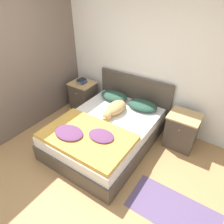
# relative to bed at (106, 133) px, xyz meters

# --- Properties ---
(ground_plane) EXTENTS (16.00, 16.00, 0.00)m
(ground_plane) POSITION_rel_bed_xyz_m (-0.01, -1.04, -0.23)
(ground_plane) COLOR tan
(wall_back) EXTENTS (9.00, 0.06, 2.55)m
(wall_back) POSITION_rel_bed_xyz_m (-0.01, 1.09, 1.04)
(wall_back) COLOR white
(wall_back) RESTS_ON ground_plane
(wall_side_left) EXTENTS (0.06, 3.10, 2.55)m
(wall_side_left) POSITION_rel_bed_xyz_m (-1.59, 0.01, 1.04)
(wall_side_left) COLOR #706056
(wall_side_left) RESTS_ON ground_plane
(bed) EXTENTS (1.51, 1.99, 0.48)m
(bed) POSITION_rel_bed_xyz_m (0.00, 0.00, 0.00)
(bed) COLOR #4C4238
(bed) RESTS_ON ground_plane
(headboard) EXTENTS (1.59, 0.06, 0.97)m
(headboard) POSITION_rel_bed_xyz_m (0.00, 1.02, 0.27)
(headboard) COLOR #4C4238
(headboard) RESTS_ON ground_plane
(nightstand_left) EXTENTS (0.52, 0.47, 0.64)m
(nightstand_left) POSITION_rel_bed_xyz_m (-1.13, 0.72, 0.09)
(nightstand_left) COLOR #4C4238
(nightstand_left) RESTS_ON ground_plane
(nightstand_right) EXTENTS (0.52, 0.47, 0.64)m
(nightstand_right) POSITION_rel_bed_xyz_m (1.13, 0.72, 0.09)
(nightstand_right) COLOR #4C4238
(nightstand_right) RESTS_ON ground_plane
(pillow_left) EXTENTS (0.58, 0.39, 0.14)m
(pillow_left) POSITION_rel_bed_xyz_m (-0.32, 0.75, 0.31)
(pillow_left) COLOR #284C3D
(pillow_left) RESTS_ON bed
(pillow_right) EXTENTS (0.58, 0.39, 0.14)m
(pillow_right) POSITION_rel_bed_xyz_m (0.32, 0.75, 0.31)
(pillow_right) COLOR #284C3D
(pillow_right) RESTS_ON bed
(quilt) EXTENTS (1.40, 0.89, 0.12)m
(quilt) POSITION_rel_bed_xyz_m (-0.01, -0.51, 0.29)
(quilt) COLOR gold
(quilt) RESTS_ON bed
(dog) EXTENTS (0.28, 0.72, 0.20)m
(dog) POSITION_rel_bed_xyz_m (-0.02, 0.32, 0.34)
(dog) COLOR tan
(dog) RESTS_ON bed
(book_stack) EXTENTS (0.17, 0.23, 0.10)m
(book_stack) POSITION_rel_bed_xyz_m (-1.13, 0.71, 0.45)
(book_stack) COLOR #703D7F
(book_stack) RESTS_ON nightstand_left
(rug) EXTENTS (1.17, 0.60, 0.00)m
(rug) POSITION_rel_bed_xyz_m (1.49, -0.58, -0.23)
(rug) COLOR #604C75
(rug) RESTS_ON ground_plane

